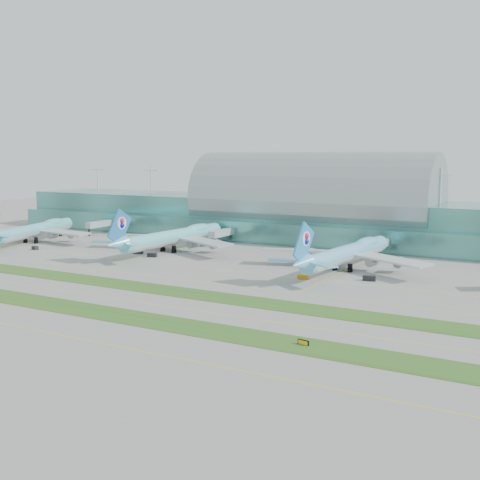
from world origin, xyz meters
The scene contains 18 objects.
ground centered at (0.00, 0.00, 0.00)m, with size 700.00×700.00×0.00m, color gray.
terminal centered at (0.01, 128.79, 14.23)m, with size 340.00×69.10×36.00m.
grass_strip_near centered at (0.00, -28.00, 0.04)m, with size 420.00×12.00×0.08m, color #2D591E.
grass_strip_far centered at (0.00, 2.00, 0.04)m, with size 420.00×12.00×0.08m, color #2D591E.
taxiline_a centered at (0.00, -48.00, 0.01)m, with size 420.00×0.35×0.01m, color yellow.
taxiline_b centered at (0.00, -14.00, 0.01)m, with size 420.00×0.35×0.01m, color yellow.
taxiline_c centered at (0.00, 18.00, 0.01)m, with size 420.00×0.35×0.01m, color yellow.
taxiline_d centered at (0.00, 40.00, 0.01)m, with size 420.00×0.35×0.01m, color yellow.
airliner_a centered at (-113.84, 56.61, 6.19)m, with size 62.12×71.80×20.08m.
airliner_b centered at (-39.46, 67.02, 6.56)m, with size 67.99×77.26×21.26m.
airliner_c centered at (41.02, 62.63, 6.41)m, with size 66.15×75.49×20.77m.
gse_a centered at (-125.80, 51.04, 0.73)m, with size 3.95×1.68×1.46m, color #C39E0B.
gse_b centered at (-95.64, 39.60, 0.78)m, with size 3.24×1.76×1.56m, color black.
gse_c centered at (-48.53, 52.86, 0.74)m, with size 4.30×1.90×1.48m, color black.
gse_d centered at (-38.40, 49.46, 0.76)m, with size 3.85×2.11×1.52m, color black.
gse_e centered at (33.54, 38.56, 0.68)m, with size 3.57×1.67×1.37m, color #C47C0B.
gse_f centered at (54.09, 46.63, 0.88)m, with size 4.22×1.90×1.77m, color black.
taxiway_sign_east centered at (61.89, -27.38, 0.60)m, with size 2.88×0.83×1.22m.
Camera 1 is at (112.04, -146.25, 41.70)m, focal length 45.00 mm.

